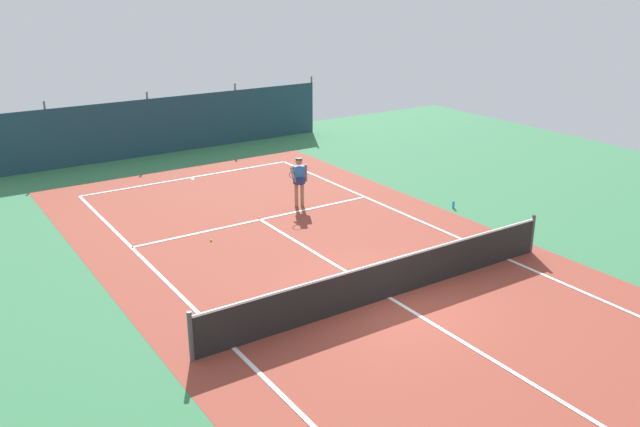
# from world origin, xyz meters

# --- Properties ---
(ground_plane) EXTENTS (36.00, 36.00, 0.00)m
(ground_plane) POSITION_xyz_m (0.00, 0.00, 0.00)
(ground_plane) COLOR #387A4C
(court_surface) EXTENTS (11.02, 26.60, 0.01)m
(court_surface) POSITION_xyz_m (0.00, 0.00, 0.00)
(court_surface) COLOR brown
(court_surface) RESTS_ON ground
(tennis_net) EXTENTS (10.12, 0.10, 1.10)m
(tennis_net) POSITION_xyz_m (0.00, 0.00, 0.51)
(tennis_net) COLOR black
(tennis_net) RESTS_ON ground
(back_fence) EXTENTS (16.30, 0.98, 2.70)m
(back_fence) POSITION_xyz_m (-0.00, 16.45, 0.67)
(back_fence) COLOR #1E3D4C
(back_fence) RESTS_ON ground
(tennis_player) EXTENTS (0.82, 0.67, 1.64)m
(tennis_player) POSITION_xyz_m (1.73, 6.85, 0.96)
(tennis_player) COLOR #9E7051
(tennis_player) RESTS_ON ground
(tennis_ball_near_player) EXTENTS (0.07, 0.07, 0.07)m
(tennis_ball_near_player) POSITION_xyz_m (-2.03, 5.62, 0.03)
(tennis_ball_near_player) COLOR #CCDB33
(tennis_ball_near_player) RESTS_ON ground
(tennis_ball_midcourt) EXTENTS (0.07, 0.07, 0.07)m
(tennis_ball_midcourt) POSITION_xyz_m (0.04, 6.52, 0.03)
(tennis_ball_midcourt) COLOR #CCDB33
(tennis_ball_midcourt) RESTS_ON ground
(water_bottle) EXTENTS (0.08, 0.08, 0.24)m
(water_bottle) POSITION_xyz_m (5.86, 3.89, 0.12)
(water_bottle) COLOR #338CD8
(water_bottle) RESTS_ON ground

